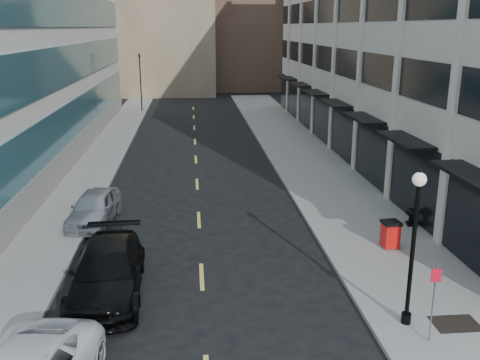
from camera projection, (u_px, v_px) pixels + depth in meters
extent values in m
cube|color=gray|center=(324.00, 180.00, 31.71)|extent=(5.00, 80.00, 0.15)
cube|color=gray|center=(83.00, 186.00, 30.48)|extent=(3.00, 80.00, 0.15)
cube|color=beige|center=(440.00, 24.00, 36.77)|extent=(14.00, 46.00, 18.00)
cube|color=black|center=(336.00, 126.00, 38.10)|extent=(0.18, 46.00, 3.60)
cube|color=black|center=(339.00, 61.00, 36.85)|extent=(0.12, 46.00, 1.80)
cube|color=black|center=(342.00, 8.00, 35.88)|extent=(0.12, 46.00, 1.80)
cube|color=beige|center=(464.00, 22.00, 19.89)|extent=(0.35, 0.60, 18.00)
cube|color=beige|center=(403.00, 23.00, 25.63)|extent=(0.35, 0.60, 18.00)
cube|color=beige|center=(364.00, 23.00, 31.37)|extent=(0.35, 0.60, 18.00)
cube|color=beige|center=(337.00, 24.00, 37.11)|extent=(0.35, 0.60, 18.00)
cube|color=beige|center=(317.00, 24.00, 42.86)|extent=(0.35, 0.60, 18.00)
cube|color=beige|center=(302.00, 24.00, 48.60)|extent=(0.35, 0.60, 18.00)
cube|color=beige|center=(290.00, 25.00, 54.34)|extent=(0.35, 0.60, 18.00)
cube|color=black|center=(472.00, 175.00, 18.37)|extent=(1.30, 4.00, 0.12)
cube|color=black|center=(405.00, 140.00, 24.12)|extent=(1.30, 4.00, 0.12)
cube|color=black|center=(363.00, 118.00, 29.86)|extent=(1.30, 4.00, 0.12)
cube|color=black|center=(335.00, 103.00, 35.60)|extent=(1.30, 4.00, 0.12)
cube|color=black|center=(315.00, 93.00, 41.34)|extent=(1.30, 4.00, 0.12)
cube|color=black|center=(300.00, 84.00, 47.08)|extent=(1.30, 4.00, 0.12)
cube|color=black|center=(288.00, 78.00, 52.82)|extent=(1.30, 4.00, 0.12)
cube|color=gray|center=(80.00, 146.00, 36.82)|extent=(0.20, 46.00, 1.80)
cube|color=#316772|center=(77.00, 116.00, 36.24)|extent=(0.14, 45.60, 2.40)
cube|color=#316772|center=(73.00, 63.00, 35.27)|extent=(0.14, 45.60, 2.40)
cube|color=#316772|center=(68.00, 7.00, 34.30)|extent=(0.14, 45.60, 2.40)
cube|color=#988263|center=(99.00, 12.00, 82.30)|extent=(12.00, 14.00, 22.00)
cube|color=beige|center=(321.00, 18.00, 73.90)|extent=(10.00, 14.00, 20.00)
cube|color=black|center=(456.00, 324.00, 16.19)|extent=(1.40, 1.00, 0.01)
cube|color=#D8CC4C|center=(202.00, 276.00, 19.59)|extent=(0.15, 2.20, 0.01)
cube|color=#D8CC4C|center=(199.00, 220.00, 25.33)|extent=(0.15, 2.20, 0.01)
cube|color=#D8CC4C|center=(197.00, 184.00, 31.07)|extent=(0.15, 2.20, 0.01)
cube|color=#D8CC4C|center=(196.00, 159.00, 36.81)|extent=(0.15, 2.20, 0.01)
cube|color=#D8CC4C|center=(195.00, 141.00, 42.55)|extent=(0.15, 2.20, 0.01)
cube|color=#D8CC4C|center=(194.00, 128.00, 48.30)|extent=(0.15, 2.20, 0.01)
cube|color=#D8CC4C|center=(194.00, 117.00, 54.04)|extent=(0.15, 2.20, 0.01)
cube|color=#D8CC4C|center=(193.00, 108.00, 59.78)|extent=(0.15, 2.20, 0.01)
cylinder|color=black|center=(141.00, 84.00, 56.55)|extent=(0.12, 0.12, 6.00)
imported|color=black|center=(139.00, 55.00, 55.73)|extent=(0.66, 0.66, 1.98)
imported|color=black|center=(107.00, 271.00, 18.10)|extent=(2.55, 5.86, 1.68)
imported|color=#9DA0A6|center=(95.00, 208.00, 24.70)|extent=(2.26, 4.66, 1.53)
cube|color=red|center=(390.00, 235.00, 21.67)|extent=(0.66, 0.66, 0.99)
cube|color=black|center=(391.00, 223.00, 21.52)|extent=(0.74, 0.74, 0.12)
cylinder|color=black|center=(382.00, 242.00, 22.08)|extent=(0.06, 0.22, 0.22)
cylinder|color=black|center=(391.00, 241.00, 22.12)|extent=(0.06, 0.22, 0.22)
cylinder|color=black|center=(406.00, 318.00, 16.21)|extent=(0.29, 0.29, 0.33)
cylinder|color=black|center=(412.00, 253.00, 15.62)|extent=(0.13, 0.13, 4.22)
sphere|color=silver|center=(419.00, 179.00, 15.00)|extent=(0.40, 0.40, 0.40)
cone|color=black|center=(420.00, 171.00, 14.94)|extent=(0.11, 0.11, 0.17)
cylinder|color=slate|center=(433.00, 303.00, 14.99)|extent=(0.04, 0.04, 2.43)
cube|color=red|center=(436.00, 275.00, 14.73)|extent=(0.28, 0.07, 0.38)
cube|color=black|center=(411.00, 224.00, 24.23)|extent=(0.51, 0.51, 0.13)
cylinder|color=black|center=(412.00, 218.00, 24.16)|extent=(0.28, 0.28, 0.42)
ellipsoid|color=black|center=(412.00, 212.00, 24.08)|extent=(0.59, 0.59, 0.42)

